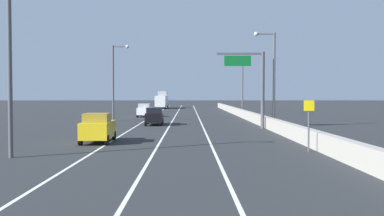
{
  "coord_description": "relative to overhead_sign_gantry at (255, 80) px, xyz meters",
  "views": [
    {
      "loc": [
        -0.02,
        -6.68,
        3.36
      ],
      "look_at": [
        0.48,
        47.07,
        1.58
      ],
      "focal_mm": 39.03,
      "sensor_mm": 36.0,
      "label": 1
    }
  ],
  "objects": [
    {
      "name": "lane_stripe_right",
      "position": [
        -5.02,
        21.03,
        -4.73
      ],
      "size": [
        0.16,
        130.0,
        0.0
      ],
      "primitive_type": "cube",
      "color": "silver",
      "rests_on": "ground_plane"
    },
    {
      "name": "lamp_post_left_mid",
      "position": [
        -15.66,
        11.59,
        0.77
      ],
      "size": [
        2.14,
        0.44,
        9.51
      ],
      "color": "#4C4C51",
      "rests_on": "ground_plane"
    },
    {
      "name": "ground_plane",
      "position": [
        -6.52,
        30.03,
        -4.73
      ],
      "size": [
        320.0,
        320.0,
        0.0
      ],
      "primitive_type": "plane",
      "color": "#26282B"
    },
    {
      "name": "lamp_post_right_second",
      "position": [
        1.69,
        0.55,
        0.77
      ],
      "size": [
        2.14,
        0.44,
        9.51
      ],
      "color": "#4C4C51",
      "rests_on": "ground_plane"
    },
    {
      "name": "box_truck",
      "position": [
        -12.78,
        58.14,
        -2.85
      ],
      "size": [
        2.66,
        9.86,
        4.1
      ],
      "color": "silver",
      "rests_on": "ground_plane"
    },
    {
      "name": "jersey_barrier_right",
      "position": [
        1.34,
        6.03,
        -4.18
      ],
      "size": [
        0.6,
        120.0,
        1.1
      ],
      "primitive_type": "cube",
      "color": "#9E998E",
      "rests_on": "ground_plane"
    },
    {
      "name": "car_white_0",
      "position": [
        -12.98,
        21.3,
        -3.74
      ],
      "size": [
        2.04,
        4.35,
        1.98
      ],
      "color": "white",
      "rests_on": "ground_plane"
    },
    {
      "name": "lane_stripe_center",
      "position": [
        -8.52,
        21.03,
        -4.73
      ],
      "size": [
        0.16,
        130.0,
        0.0
      ],
      "primitive_type": "cube",
      "color": "silver",
      "rests_on": "ground_plane"
    },
    {
      "name": "lamp_post_right_third",
      "position": [
        1.85,
        25.75,
        0.77
      ],
      "size": [
        2.14,
        0.44,
        9.51
      ],
      "color": "#4C4C51",
      "rests_on": "ground_plane"
    },
    {
      "name": "car_yellow_2",
      "position": [
        -12.8,
        -11.79,
        -3.71
      ],
      "size": [
        2.04,
        4.08,
        2.06
      ],
      "color": "gold",
      "rests_on": "ground_plane"
    },
    {
      "name": "lane_stripe_left",
      "position": [
        -12.02,
        21.03,
        -4.73
      ],
      "size": [
        0.16,
        130.0,
        0.0
      ],
      "primitive_type": "cube",
      "color": "silver",
      "rests_on": "ground_plane"
    },
    {
      "name": "lamp_post_left_near",
      "position": [
        -15.64,
        -18.65,
        0.77
      ],
      "size": [
        2.14,
        0.44,
        9.51
      ],
      "color": "#4C4C51",
      "rests_on": "ground_plane"
    },
    {
      "name": "overhead_sign_gantry",
      "position": [
        0.0,
        0.0,
        0.0
      ],
      "size": [
        4.68,
        0.36,
        7.5
      ],
      "color": "#47474C",
      "rests_on": "ground_plane"
    },
    {
      "name": "speed_advisory_sign",
      "position": [
        0.44,
        -16.65,
        -2.96
      ],
      "size": [
        0.6,
        0.11,
        3.0
      ],
      "color": "#4C4C51",
      "rests_on": "ground_plane"
    },
    {
      "name": "car_black_1",
      "position": [
        -10.24,
        4.93,
        -3.78
      ],
      "size": [
        2.08,
        4.35,
        1.91
      ],
      "color": "black",
      "rests_on": "ground_plane"
    }
  ]
}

